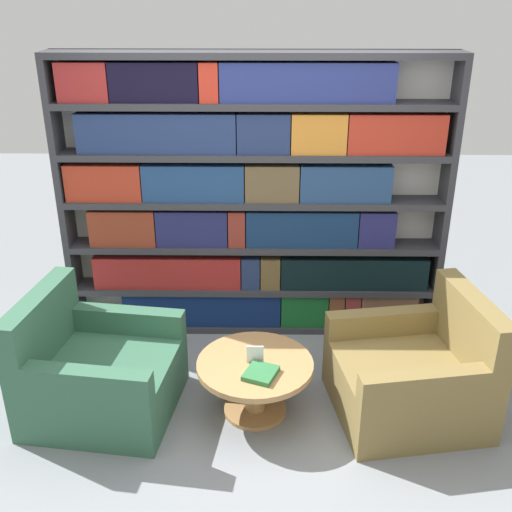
% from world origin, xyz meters
% --- Properties ---
extents(ground_plane, '(14.00, 14.00, 0.00)m').
position_xyz_m(ground_plane, '(0.00, 0.00, 0.00)').
color(ground_plane, gray).
extents(bookshelf, '(2.99, 0.30, 2.22)m').
position_xyz_m(bookshelf, '(-0.02, 1.26, 1.11)').
color(bookshelf, silver).
rests_on(bookshelf, ground_plane).
extents(armchair_left, '(1.03, 0.97, 0.84)m').
position_xyz_m(armchair_left, '(-1.03, 0.14, 0.28)').
color(armchair_left, '#336047').
rests_on(armchair_left, ground_plane).
extents(armchair_right, '(1.05, 1.00, 0.84)m').
position_xyz_m(armchair_right, '(1.08, 0.14, 0.28)').
color(armchair_right, olive).
rests_on(armchair_right, ground_plane).
extents(coffee_table, '(0.77, 0.77, 0.39)m').
position_xyz_m(coffee_table, '(0.02, 0.11, 0.28)').
color(coffee_table, '#AD7F4C').
rests_on(coffee_table, ground_plane).
extents(table_sign, '(0.11, 0.06, 0.12)m').
position_xyz_m(table_sign, '(0.02, 0.11, 0.44)').
color(table_sign, black).
rests_on(table_sign, coffee_table).
extents(stray_book, '(0.25, 0.26, 0.03)m').
position_xyz_m(stray_book, '(0.06, -0.03, 0.41)').
color(stray_book, '#2D703D').
rests_on(stray_book, coffee_table).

